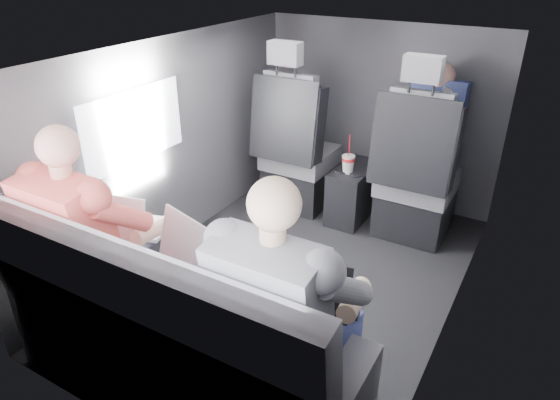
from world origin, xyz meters
The scene contains 19 objects.
floor centered at (0.00, 0.00, 0.00)m, with size 2.60×2.60×0.00m, color black.
ceiling centered at (0.00, 0.00, 1.35)m, with size 2.60×2.60×0.00m, color #B2B2AD.
panel_left centered at (-0.90, 0.00, 0.68)m, with size 0.02×2.60×1.35m, color #56565B.
panel_right centered at (0.90, 0.00, 0.68)m, with size 0.02×2.60×1.35m, color #56565B.
panel_front centered at (0.00, 1.30, 0.68)m, with size 1.80×0.02×1.35m, color #56565B.
panel_back centered at (0.00, -1.30, 0.68)m, with size 1.80×0.02×1.35m, color #56565B.
side_window centered at (-0.88, -0.30, 0.90)m, with size 0.02×0.75×0.42m, color white.
seatbelt centered at (0.45, 0.67, 0.80)m, with size 0.05×0.01×0.65m, color black.
front_seat_left centered at (-0.45, 0.84, 0.40)m, with size 0.52×0.58×1.26m.
front_seat_right centered at (0.45, 0.84, 0.40)m, with size 0.52×0.58×1.26m.
center_console centered at (0.00, 0.88, 0.20)m, with size 0.24×0.48×0.41m.
rear_bench centered at (0.00, -1.06, 0.31)m, with size 1.60×0.57×0.92m.
soda_cup centered at (-0.01, 0.77, 0.47)m, with size 0.09×0.09×0.28m.
laptop_white centered at (-0.47, -0.78, 0.63)m, with size 0.34×0.34×0.22m.
laptop_silver centered at (0.04, -0.85, 0.64)m, with size 0.46×0.46×0.28m.
laptop_black centered at (0.53, -0.81, 0.63)m, with size 0.36×0.34×0.23m.
passenger_rear_left centered at (-0.49, -0.97, 0.62)m, with size 0.49×0.61×1.20m.
passenger_rear_right centered at (0.49, -0.97, 0.62)m, with size 0.49×0.61×1.20m.
passenger_front_right centered at (0.46, 1.10, 0.74)m, with size 0.37×0.37×0.72m.
Camera 1 is at (1.18, -2.22, 1.81)m, focal length 32.00 mm.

